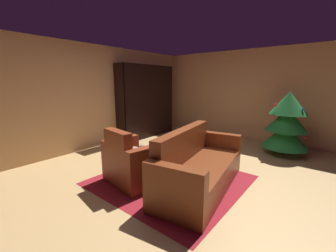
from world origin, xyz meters
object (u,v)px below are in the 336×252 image
object	(u,v)px
bookshelf_unit	(150,103)
book_stack_on_table	(179,154)
armchair_red	(131,164)
coffee_table	(177,158)
bottle_on_table	(167,148)
couch_red	(198,168)
decorated_tree	(287,122)

from	to	relation	value
bookshelf_unit	book_stack_on_table	xyz separation A→B (m)	(2.49, -1.92, -0.56)
armchair_red	book_stack_on_table	xyz separation A→B (m)	(0.53, 0.59, 0.13)
armchair_red	coffee_table	world-z (taller)	armchair_red
book_stack_on_table	bottle_on_table	distance (m)	0.24
couch_red	book_stack_on_table	xyz separation A→B (m)	(-0.40, 0.04, 0.14)
decorated_tree	book_stack_on_table	bearing A→B (deg)	-113.83
decorated_tree	bookshelf_unit	bearing A→B (deg)	-170.23
book_stack_on_table	decorated_tree	bearing A→B (deg)	66.17
armchair_red	couch_red	distance (m)	1.08
bookshelf_unit	decorated_tree	world-z (taller)	bookshelf_unit
coffee_table	decorated_tree	distance (m)	2.84
armchair_red	book_stack_on_table	distance (m)	0.81
couch_red	bookshelf_unit	bearing A→B (deg)	145.71
book_stack_on_table	bottle_on_table	bearing A→B (deg)	-167.71
bookshelf_unit	coffee_table	world-z (taller)	bookshelf_unit
bookshelf_unit	armchair_red	xyz separation A→B (m)	(1.96, -2.52, -0.69)
coffee_table	bottle_on_table	distance (m)	0.24
armchair_red	book_stack_on_table	bearing A→B (deg)	48.33
armchair_red	decorated_tree	world-z (taller)	decorated_tree
coffee_table	book_stack_on_table	bearing A→B (deg)	40.70
bookshelf_unit	decorated_tree	bearing A→B (deg)	9.77
armchair_red	couch_red	world-z (taller)	armchair_red
bookshelf_unit	book_stack_on_table	world-z (taller)	bookshelf_unit
bottle_on_table	decorated_tree	world-z (taller)	decorated_tree
bookshelf_unit	armchair_red	size ratio (longest dim) A/B	2.12
book_stack_on_table	decorated_tree	distance (m)	2.79
bottle_on_table	coffee_table	bearing A→B (deg)	6.72
couch_red	coffee_table	size ratio (longest dim) A/B	3.03
bookshelf_unit	bottle_on_table	world-z (taller)	bookshelf_unit
armchair_red	coffee_table	bearing A→B (deg)	48.72
armchair_red	bottle_on_table	world-z (taller)	armchair_red
coffee_table	book_stack_on_table	xyz separation A→B (m)	(0.03, 0.03, 0.08)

